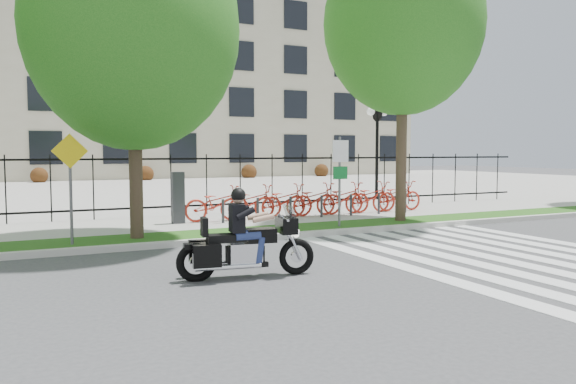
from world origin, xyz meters
name	(u,v)px	position (x,y,z in m)	size (l,w,h in m)	color
ground	(301,277)	(0.00, 0.00, 0.00)	(120.00, 120.00, 0.00)	#3C3C3F
curb	(224,240)	(0.00, 4.10, 0.07)	(60.00, 0.20, 0.15)	beige
grass_verge	(213,236)	(0.00, 4.95, 0.07)	(60.00, 1.50, 0.15)	#205715
sidewalk	(186,224)	(0.00, 7.45, 0.07)	(60.00, 3.50, 0.15)	gray
plaza	(103,189)	(0.00, 25.00, 0.05)	(80.00, 34.00, 0.10)	gray
crosswalk_stripes	(499,255)	(4.83, 0.00, 0.01)	(5.70, 8.00, 0.01)	silver
iron_fence	(171,185)	(0.00, 9.20, 1.15)	(30.00, 0.06, 2.00)	black
office_building	(68,64)	(0.00, 44.92, 9.97)	(60.00, 21.90, 20.15)	#ACA48B
lamp_post_right	(377,130)	(10.00, 12.00, 3.21)	(1.06, 0.70, 4.25)	black
street_tree_1	(133,28)	(-1.92, 4.95, 5.16)	(5.06, 5.06, 7.93)	#38261F
street_tree_2	(403,24)	(5.95, 4.95, 6.02)	(4.72, 4.72, 8.59)	#38261F
bike_share_station	(313,199)	(4.14, 7.20, 0.69)	(8.99, 0.89, 1.50)	#2D2D33
sign_pole_regulatory	(340,169)	(3.58, 4.58, 1.74)	(0.50, 0.09, 2.50)	#59595B
sign_pole_warning	(70,174)	(-3.43, 4.58, 1.74)	(0.78, 0.09, 2.49)	#59595B
motorcycle_rider	(246,242)	(-0.89, 0.39, 0.64)	(2.49, 0.91, 1.93)	black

